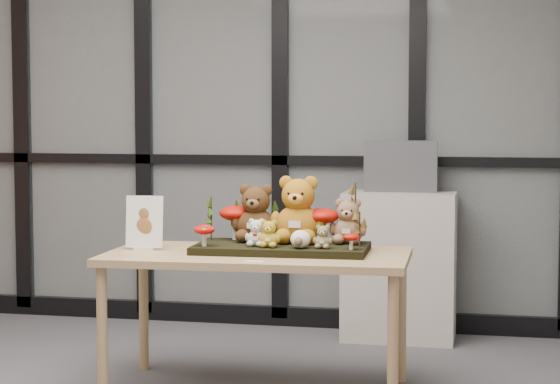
% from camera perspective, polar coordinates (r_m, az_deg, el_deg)
% --- Properties ---
extents(room_shell, '(5.00, 5.00, 5.00)m').
position_cam_1_polar(room_shell, '(4.15, -13.54, 8.96)').
color(room_shell, '#B2AFA8').
rests_on(room_shell, floor).
extents(glass_partition, '(4.90, 0.06, 2.78)m').
position_cam_1_polar(glass_partition, '(6.46, -3.90, 5.10)').
color(glass_partition, '#2D383F').
rests_on(glass_partition, floor).
extents(display_table, '(1.47, 0.77, 0.68)m').
position_cam_1_polar(display_table, '(4.87, -1.28, -4.23)').
color(display_table, '#A17C57').
rests_on(display_table, floor).
extents(diorama_tray, '(0.84, 0.44, 0.04)m').
position_cam_1_polar(diorama_tray, '(4.89, 0.09, -3.18)').
color(diorama_tray, black).
rests_on(diorama_tray, display_table).
extents(bear_pooh_yellow, '(0.28, 0.26, 0.36)m').
position_cam_1_polar(bear_pooh_yellow, '(4.94, 1.04, -0.79)').
color(bear_pooh_yellow, '#AB6C16').
rests_on(bear_pooh_yellow, diorama_tray).
extents(bear_brown_medium, '(0.24, 0.22, 0.31)m').
position_cam_1_polar(bear_brown_medium, '(5.00, -1.37, -1.01)').
color(bear_brown_medium, '#452812').
rests_on(bear_brown_medium, diorama_tray).
extents(bear_tan_back, '(0.19, 0.17, 0.24)m').
position_cam_1_polar(bear_tan_back, '(4.93, 3.86, -1.51)').
color(bear_tan_back, '#8A6143').
rests_on(bear_tan_back, diorama_tray).
extents(bear_small_yellow, '(0.11, 0.10, 0.14)m').
position_cam_1_polar(bear_small_yellow, '(4.78, -0.60, -2.27)').
color(bear_small_yellow, gold).
rests_on(bear_small_yellow, diorama_tray).
extents(bear_white_bow, '(0.11, 0.10, 0.15)m').
position_cam_1_polar(bear_white_bow, '(4.82, -1.33, -2.21)').
color(bear_white_bow, silver).
rests_on(bear_white_bow, diorama_tray).
extents(bear_beige_small, '(0.10, 0.09, 0.12)m').
position_cam_1_polar(bear_beige_small, '(4.74, 2.43, -2.46)').
color(bear_beige_small, olive).
rests_on(bear_beige_small, diorama_tray).
extents(plush_cream_hedgehog, '(0.07, 0.07, 0.09)m').
position_cam_1_polar(plush_cream_hedgehog, '(4.75, 1.16, -2.62)').
color(plush_cream_hedgehog, white).
rests_on(plush_cream_hedgehog, diorama_tray).
extents(mushroom_back_left, '(0.17, 0.17, 0.19)m').
position_cam_1_polar(mushroom_back_left, '(5.07, -2.47, -1.63)').
color(mushroom_back_left, '#A00E05').
rests_on(mushroom_back_left, diorama_tray).
extents(mushroom_back_right, '(0.17, 0.17, 0.19)m').
position_cam_1_polar(mushroom_back_right, '(4.96, 2.39, -1.79)').
color(mushroom_back_right, '#A00E05').
rests_on(mushroom_back_right, diorama_tray).
extents(mushroom_front_left, '(0.10, 0.10, 0.11)m').
position_cam_1_polar(mushroom_front_left, '(4.83, -4.28, -2.39)').
color(mushroom_front_left, '#A00E05').
rests_on(mushroom_front_left, diorama_tray).
extents(mushroom_front_right, '(0.08, 0.08, 0.09)m').
position_cam_1_polar(mushroom_front_right, '(4.70, 4.03, -2.75)').
color(mushroom_front_right, '#A00E05').
rests_on(mushroom_front_right, diorama_tray).
extents(sprig_green_far_left, '(0.05, 0.05, 0.22)m').
position_cam_1_polar(sprig_green_far_left, '(5.06, -3.89, -1.48)').
color(sprig_green_far_left, '#1C350C').
rests_on(sprig_green_far_left, diorama_tray).
extents(sprig_green_mid_left, '(0.05, 0.05, 0.20)m').
position_cam_1_polar(sprig_green_mid_left, '(5.07, -2.48, -1.58)').
color(sprig_green_mid_left, '#1C350C').
rests_on(sprig_green_mid_left, diorama_tray).
extents(sprig_dry_far_right, '(0.05, 0.05, 0.30)m').
position_cam_1_polar(sprig_dry_far_right, '(4.91, 4.26, -1.20)').
color(sprig_dry_far_right, brown).
rests_on(sprig_dry_far_right, diorama_tray).
extents(sprig_dry_mid_right, '(0.05, 0.05, 0.17)m').
position_cam_1_polar(sprig_dry_mid_right, '(4.81, 4.50, -2.10)').
color(sprig_dry_mid_right, brown).
rests_on(sprig_dry_mid_right, diorama_tray).
extents(sprig_green_centre, '(0.05, 0.05, 0.20)m').
position_cam_1_polar(sprig_green_centre, '(5.05, -0.35, -1.61)').
color(sprig_green_centre, '#1C350C').
rests_on(sprig_green_centre, diorama_tray).
extents(sign_holder, '(0.19, 0.07, 0.26)m').
position_cam_1_polar(sign_holder, '(5.00, -7.64, -1.86)').
color(sign_holder, silver).
rests_on(sign_holder, display_table).
extents(label_card, '(0.08, 0.03, 0.00)m').
position_cam_1_polar(label_card, '(4.57, -1.46, -3.93)').
color(label_card, white).
rests_on(label_card, display_table).
extents(cabinet, '(0.66, 0.38, 0.88)m').
position_cam_1_polar(cabinet, '(6.07, 6.73, -4.16)').
color(cabinet, '#B1A79E').
rests_on(cabinet, floor).
extents(monitor, '(0.43, 0.05, 0.31)m').
position_cam_1_polar(monitor, '(6.03, 6.80, 1.44)').
color(monitor, '#494B50').
rests_on(monitor, cabinet).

